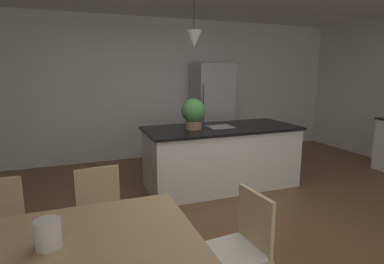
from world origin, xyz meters
TOP-DOWN VIEW (x-y plane):
  - ground_plane at (0.00, 0.00)m, footprint 10.00×8.40m
  - wall_back_kitchen at (0.00, 3.26)m, footprint 10.00×0.12m
  - dining_table at (-1.71, -0.97)m, footprint 1.80×1.00m
  - chair_kitchen_end at (-0.44, -0.97)m, footprint 0.43×0.43m
  - chair_far_right at (-1.31, -0.11)m, footprint 0.43×0.43m
  - kitchen_island at (0.51, 1.27)m, footprint 2.24×0.97m
  - refrigerator at (1.08, 2.86)m, footprint 0.73×0.67m
  - pendant_over_island_main at (0.08, 1.27)m, footprint 0.22×0.22m
  - potted_plant_on_island at (0.07, 1.27)m, footprint 0.34×0.34m
  - vase_on_dining_table at (-1.63, -0.97)m, footprint 0.14×0.14m

SIDE VIEW (x-z plane):
  - ground_plane at x=0.00m, z-range -0.04..0.00m
  - kitchen_island at x=0.51m, z-range 0.01..0.92m
  - chair_kitchen_end at x=-0.44m, z-range 0.04..0.91m
  - chair_far_right at x=-1.31m, z-range 0.04..0.91m
  - dining_table at x=-1.71m, z-range 0.31..1.06m
  - vase_on_dining_table at x=-1.63m, z-range 0.75..0.91m
  - refrigerator at x=1.08m, z-range 0.00..1.85m
  - potted_plant_on_island at x=0.07m, z-range 0.92..1.34m
  - wall_back_kitchen at x=0.00m, z-range 0.00..2.70m
  - pendant_over_island_main at x=0.08m, z-range 1.76..2.47m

